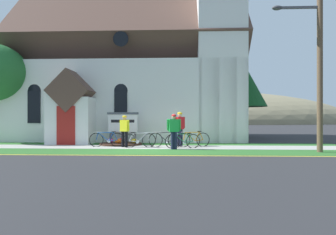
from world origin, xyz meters
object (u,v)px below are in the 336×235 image
at_px(cyclist_in_orange_jersey, 180,126).
at_px(bicycle_yellow, 107,139).
at_px(cyclist_in_blue_jersey, 174,129).
at_px(bicycle_black, 139,140).
at_px(utility_pole, 317,41).
at_px(roadside_conifer, 237,79).
at_px(bicycle_blue, 183,141).
at_px(church_sign, 123,123).
at_px(bicycle_silver, 165,140).
at_px(bicycle_orange, 193,139).
at_px(cyclist_in_red_jersey, 125,129).

bearing_deg(cyclist_in_orange_jersey, bicycle_yellow, -171.41).
bearing_deg(cyclist_in_blue_jersey, bicycle_black, 152.59).
xyz_separation_m(utility_pole, roadside_conifer, (-1.79, 9.47, -0.49)).
bearing_deg(cyclist_in_orange_jersey, bicycle_blue, -82.05).
relative_size(church_sign, bicycle_yellow, 0.99).
distance_m(cyclist_in_blue_jersey, utility_pole, 7.30).
distance_m(bicycle_silver, utility_pole, 8.15).
distance_m(bicycle_orange, utility_pole, 7.19).
height_order(bicycle_yellow, bicycle_black, bicycle_yellow).
bearing_deg(bicycle_orange, church_sign, 159.69).
relative_size(church_sign, cyclist_in_blue_jersey, 1.08).
distance_m(bicycle_silver, roadside_conifer, 9.84).
distance_m(bicycle_silver, cyclist_in_blue_jersey, 1.22).
relative_size(church_sign, bicycle_silver, 1.04).
distance_m(bicycle_orange, cyclist_in_blue_jersey, 1.80).
bearing_deg(bicycle_orange, bicycle_yellow, -176.84).
distance_m(church_sign, bicycle_orange, 4.21).
relative_size(cyclist_in_blue_jersey, roadside_conifer, 0.26).
distance_m(bicycle_silver, bicycle_black, 1.30).
relative_size(bicycle_black, cyclist_in_blue_jersey, 0.98).
xyz_separation_m(bicycle_silver, bicycle_black, (-1.30, -0.07, -0.02)).
height_order(bicycle_silver, cyclist_in_orange_jersey, cyclist_in_orange_jersey).
relative_size(bicycle_orange, cyclist_in_orange_jersey, 0.96).
distance_m(cyclist_in_red_jersey, utility_pole, 9.64).
height_order(bicycle_blue, cyclist_in_orange_jersey, cyclist_in_orange_jersey).
bearing_deg(bicycle_blue, cyclist_in_blue_jersey, -125.35).
xyz_separation_m(cyclist_in_red_jersey, cyclist_in_blue_jersey, (2.48, -0.95, 0.04)).
bearing_deg(bicycle_blue, bicycle_yellow, 171.37).
height_order(church_sign, cyclist_in_orange_jersey, church_sign).
relative_size(bicycle_blue, bicycle_silver, 0.98).
xyz_separation_m(cyclist_in_orange_jersey, roadside_conifer, (4.12, 6.89, 3.23)).
height_order(church_sign, bicycle_blue, church_sign).
xyz_separation_m(bicycle_silver, cyclist_in_red_jersey, (-2.03, -0.03, 0.54)).
height_order(bicycle_yellow, bicycle_orange, bicycle_orange).
height_order(bicycle_blue, bicycle_yellow, bicycle_yellow).
distance_m(bicycle_silver, cyclist_in_orange_jersey, 1.23).
bearing_deg(roadside_conifer, cyclist_in_red_jersey, -131.84).
bearing_deg(cyclist_in_red_jersey, bicycle_yellow, 166.51).
bearing_deg(bicycle_blue, cyclist_in_red_jersey, 172.97).
height_order(bicycle_yellow, roadside_conifer, roadside_conifer).
bearing_deg(bicycle_orange, roadside_conifer, 64.53).
bearing_deg(bicycle_blue, roadside_conifer, 63.72).
distance_m(bicycle_blue, bicycle_yellow, 3.88).
bearing_deg(church_sign, bicycle_blue, -34.01).
distance_m(bicycle_black, cyclist_in_orange_jersey, 2.27).
bearing_deg(roadside_conifer, church_sign, -141.77).
height_order(bicycle_blue, bicycle_orange, bicycle_orange).
xyz_separation_m(church_sign, bicycle_orange, (3.88, -1.44, -0.78)).
bearing_deg(cyclist_in_blue_jersey, bicycle_blue, 54.65).
distance_m(bicycle_yellow, bicycle_black, 1.69).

